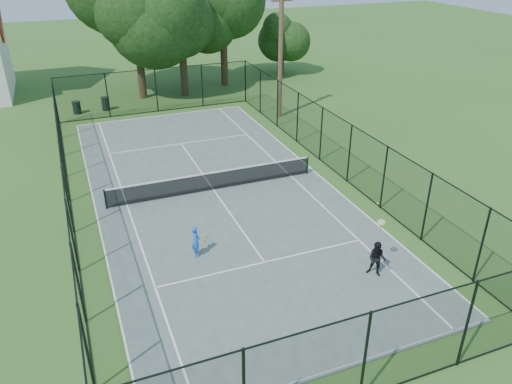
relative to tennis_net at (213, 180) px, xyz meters
name	(u,v)px	position (x,y,z in m)	size (l,w,h in m)	color
ground	(214,191)	(0.00, 0.00, -0.58)	(120.00, 120.00, 0.00)	#346221
tennis_court	(214,190)	(0.00, 0.00, -0.55)	(11.00, 24.00, 0.06)	#4D5B55
tennis_net	(213,180)	(0.00, 0.00, 0.00)	(10.08, 0.08, 0.95)	black
fence	(212,163)	(0.00, 0.00, 0.92)	(13.10, 26.10, 3.00)	black
tree_near_left	(135,12)	(-0.33, 16.74, 5.58)	(7.67, 7.67, 10.01)	#332114
tree_near_mid	(180,20)	(2.77, 16.25, 4.92)	(6.83, 6.83, 8.93)	#332114
tree_near_right	(223,13)	(6.56, 18.03, 5.02)	(6.38, 6.38, 8.80)	#332114
tree_far_right	(281,37)	(12.23, 19.51, 2.56)	(3.84, 3.84, 5.08)	#332114
trash_bin_left	(77,108)	(-5.25, 14.61, -0.14)	(0.58, 0.58, 0.86)	black
trash_bin_right	(106,104)	(-3.31, 14.66, -0.10)	(0.58, 0.58, 0.94)	black
utility_pole	(281,55)	(7.44, 9.00, 3.54)	(1.40, 0.30, 8.11)	#4C3823
player_blue	(196,241)	(-2.23, -5.01, 0.12)	(0.77, 0.50, 1.28)	blue
player_black	(377,259)	(3.42, -8.56, 0.16)	(0.82, 1.10, 2.59)	black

